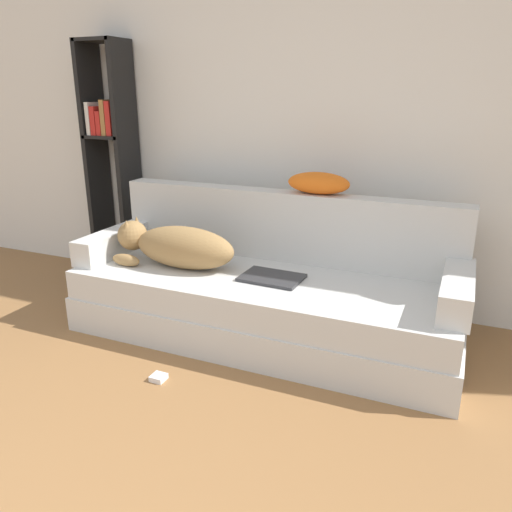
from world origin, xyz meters
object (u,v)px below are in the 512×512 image
object	(u,v)px
laptop	(272,278)
bookshelf	(111,150)
dog	(176,246)
power_adapter	(159,378)
throw_pillow	(319,183)
couch	(262,306)

from	to	relation	value
laptop	bookshelf	bearing A→B (deg)	162.18
dog	laptop	xyz separation A→B (m)	(0.62, 0.02, -0.12)
bookshelf	power_adapter	world-z (taller)	bookshelf
throw_pillow	power_adapter	xyz separation A→B (m)	(-0.51, -1.03, -0.87)
bookshelf	power_adapter	xyz separation A→B (m)	(1.15, -1.19, -0.97)
couch	power_adapter	bearing A→B (deg)	-113.94
dog	bookshelf	distance (m)	1.17
couch	throw_pillow	distance (m)	0.81
throw_pillow	power_adapter	world-z (taller)	throw_pillow
laptop	throw_pillow	xyz separation A→B (m)	(0.14, 0.39, 0.49)
laptop	dog	bearing A→B (deg)	-175.57
throw_pillow	bookshelf	size ratio (longest dim) A/B	0.22
throw_pillow	power_adapter	size ratio (longest dim) A/B	5.23
throw_pillow	bookshelf	world-z (taller)	bookshelf
dog	power_adapter	distance (m)	0.83
couch	dog	size ratio (longest dim) A/B	2.83
dog	laptop	bearing A→B (deg)	2.14
couch	laptop	size ratio (longest dim) A/B	6.37
laptop	power_adapter	bearing A→B (deg)	-117.63
laptop	power_adapter	world-z (taller)	laptop
bookshelf	couch	bearing A→B (deg)	-19.91
laptop	power_adapter	distance (m)	0.83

